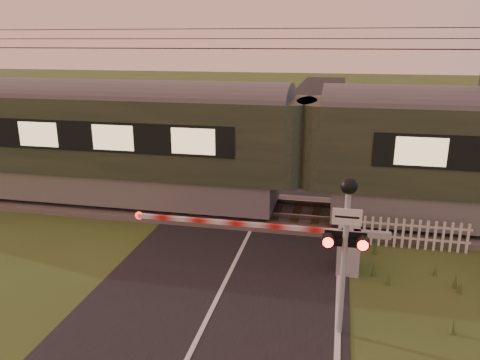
% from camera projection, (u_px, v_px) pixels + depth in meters
% --- Properties ---
extents(ground, '(160.00, 160.00, 0.00)m').
position_uv_depth(ground, '(208.00, 317.00, 10.11)').
color(ground, '#37471B').
rests_on(ground, ground).
extents(road, '(6.00, 140.00, 0.03)m').
position_uv_depth(road, '(206.00, 323.00, 9.89)').
color(road, black).
rests_on(road, ground).
extents(track_bed, '(140.00, 3.40, 0.39)m').
position_uv_depth(track_bed, '(259.00, 211.00, 16.18)').
color(track_bed, '#47423D').
rests_on(track_bed, ground).
extents(overhead_wires, '(120.00, 0.62, 0.62)m').
position_uv_depth(overhead_wires, '(262.00, 41.00, 14.56)').
color(overhead_wires, black).
rests_on(overhead_wires, ground).
extents(train, '(44.30, 3.06, 4.13)m').
position_uv_depth(train, '(305.00, 149.00, 15.22)').
color(train, slate).
rests_on(train, ground).
extents(boom_gate, '(6.89, 0.87, 1.16)m').
position_uv_depth(boom_gate, '(336.00, 246.00, 12.11)').
color(boom_gate, gray).
rests_on(boom_gate, ground).
extents(crossing_signal, '(0.84, 0.35, 3.32)m').
position_uv_depth(crossing_signal, '(346.00, 230.00, 8.92)').
color(crossing_signal, gray).
rests_on(crossing_signal, ground).
extents(picket_fence, '(3.24, 0.07, 0.88)m').
position_uv_depth(picket_fence, '(411.00, 234.00, 13.35)').
color(picket_fence, silver).
rests_on(picket_fence, ground).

